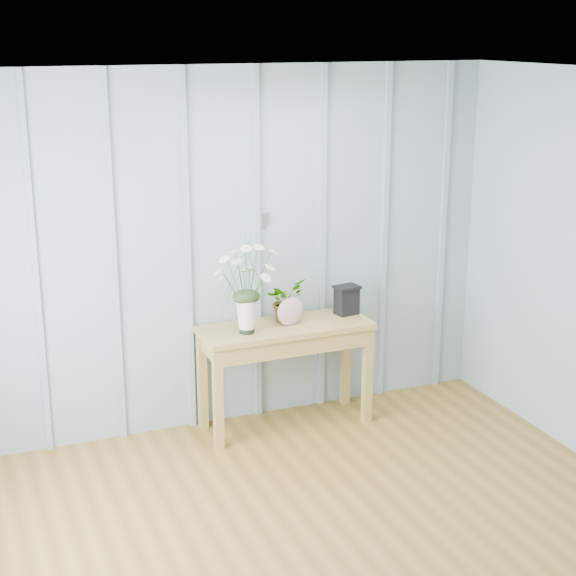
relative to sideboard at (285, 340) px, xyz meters
name	(u,v)px	position (x,y,z in m)	size (l,w,h in m)	color
room_shell	(298,173)	(-0.36, -1.08, 1.35)	(4.00, 4.50, 2.50)	#90A3AE
sideboard	(285,340)	(0.00, 0.00, 0.00)	(1.20, 0.45, 0.75)	olive
daisy_vase	(246,274)	(-0.30, -0.05, 0.53)	(0.46, 0.35, 0.66)	black
spider_plant	(285,300)	(0.04, 0.10, 0.26)	(0.26, 0.23, 0.29)	#1D3317
felt_disc_vessel	(290,311)	(0.03, -0.02, 0.21)	(0.20, 0.06, 0.20)	#934E64
carved_box	(347,300)	(0.50, 0.06, 0.22)	(0.19, 0.16, 0.21)	black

